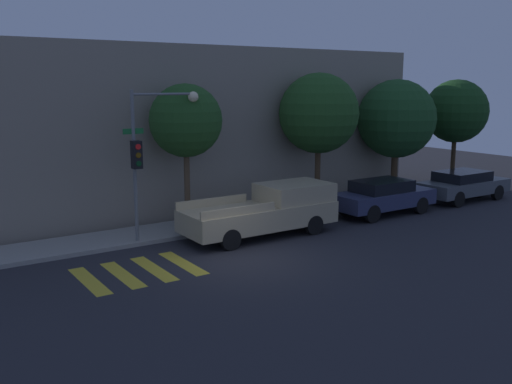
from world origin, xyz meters
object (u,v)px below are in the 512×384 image
Objects in this scene: tree_far_end at (396,119)px; tree_behind_truck at (456,111)px; pickup_truck at (268,210)px; tree_near_corner at (186,121)px; traffic_light_pole at (150,142)px; sedan_middle at (463,184)px; sedan_near_corner at (383,196)px; tree_midblock at (319,113)px.

tree_behind_truck is (4.32, 0.00, 0.23)m from tree_far_end.
pickup_truck is 4.37m from tree_near_corner.
tree_behind_truck reaches higher than tree_near_corner.
tree_behind_truck is at bearing 0.00° from tree_near_corner.
tree_behind_truck is (17.13, 1.17, 0.50)m from traffic_light_pole.
tree_near_corner is at bearing 128.47° from pickup_truck.
traffic_light_pole is at bearing 161.65° from pickup_truck.
tree_near_corner is at bearing -180.00° from tree_behind_truck.
traffic_light_pole is at bearing 175.08° from sedan_middle.
sedan_near_corner is (5.74, 0.00, -0.12)m from pickup_truck.
sedan_middle is at bearing -4.92° from traffic_light_pole.
tree_near_corner is at bearing 31.61° from traffic_light_pole.
tree_behind_truck is at bearing 17.85° from sedan_near_corner.
sedan_middle is at bearing -51.63° from tree_far_end.
traffic_light_pole is 0.91× the size of pickup_truck.
pickup_truck is at bearing -51.53° from tree_near_corner.
tree_near_corner is 6.22m from tree_midblock.
traffic_light_pole is 0.96× the size of tree_near_corner.
sedan_near_corner is at bearing -59.02° from tree_midblock.
tree_midblock is at bearing 8.18° from traffic_light_pole.
sedan_middle is at bearing 0.00° from pickup_truck.
tree_near_corner is 0.96× the size of tree_behind_truck.
sedan_middle is (5.17, -0.00, -0.03)m from sedan_near_corner.
sedan_middle is at bearing -0.00° from sedan_near_corner.
tree_midblock reaches higher than tree_far_end.
tree_midblock reaches higher than tree_behind_truck.
traffic_light_pole is at bearing -176.11° from tree_behind_truck.
sedan_near_corner is 0.81× the size of tree_behind_truck.
traffic_light_pole is at bearing -174.80° from tree_far_end.
sedan_near_corner is at bearing 0.00° from pickup_truck.
sedan_near_corner is 0.98× the size of sedan_middle.
tree_far_end is (10.92, 0.00, -0.29)m from tree_near_corner.
tree_far_end is (8.99, 2.44, 2.78)m from pickup_truck.
traffic_light_pole is 4.75m from pickup_truck.
tree_midblock is (-6.64, 2.44, 3.32)m from sedan_middle.
tree_behind_truck is at bearing 3.89° from traffic_light_pole.
tree_near_corner reaches higher than sedan_near_corner.
tree_midblock reaches higher than sedan_near_corner.
tree_far_end is at bearing 5.20° from traffic_light_pole.
tree_far_end is at bearing 36.88° from sedan_near_corner.
traffic_light_pole is 0.93× the size of tree_behind_truck.
sedan_middle is 0.80× the size of tree_midblock.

